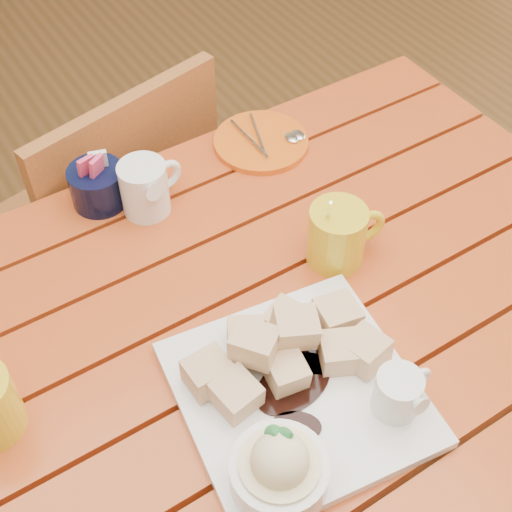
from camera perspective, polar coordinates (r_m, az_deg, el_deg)
table at (r=1.08m, az=0.16°, el=-8.64°), size 1.20×0.79×0.75m
dessert_plate at (r=0.89m, az=3.21°, el=-11.46°), size 0.32×0.32×0.12m
coffee_mug_right at (r=1.04m, az=6.62°, el=1.73°), size 0.12×0.09×0.14m
cream_pitcher at (r=1.12m, az=-8.79°, el=5.48°), size 0.11×0.09×0.09m
sugar_caddy at (r=1.16m, az=-12.55°, el=5.57°), size 0.09×0.09×0.10m
orange_saucer at (r=1.26m, az=0.47°, el=9.14°), size 0.17×0.17×0.02m
chair_far at (r=1.54m, az=-11.13°, el=2.62°), size 0.47×0.47×0.84m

